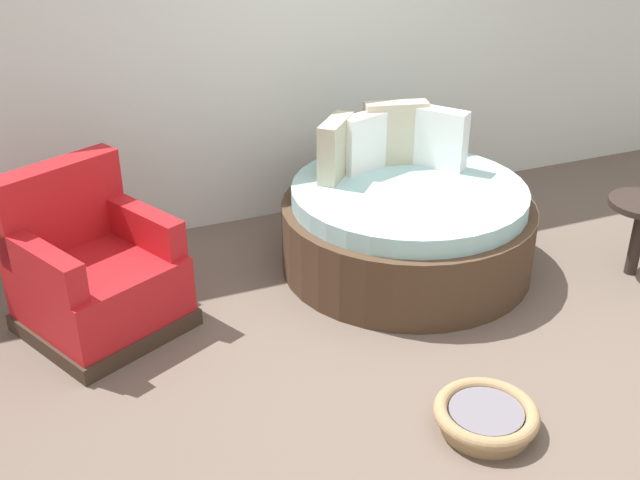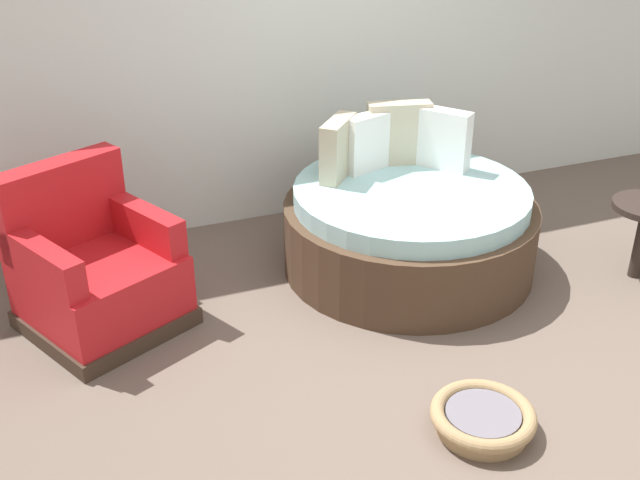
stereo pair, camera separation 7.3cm
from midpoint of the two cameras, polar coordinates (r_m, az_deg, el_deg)
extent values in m
cube|color=#66564C|center=(4.33, 10.32, -9.20)|extent=(8.00, 8.00, 0.02)
cube|color=silver|center=(5.61, -0.46, 15.07)|extent=(8.00, 0.12, 2.67)
cylinder|color=#473323|center=(5.11, 6.95, 0.32)|extent=(1.64, 1.64, 0.46)
cylinder|color=#9ED1D6|center=(4.99, 7.14, 3.26)|extent=(1.51, 1.51, 0.12)
cube|color=white|center=(5.24, 9.26, 7.37)|extent=(0.33, 0.39, 0.40)
cube|color=#BCB293|center=(5.26, 6.19, 7.81)|extent=(0.44, 0.22, 0.42)
cube|color=white|center=(5.16, 4.10, 7.23)|extent=(0.40, 0.23, 0.38)
cube|color=#BCB293|center=(5.02, 1.76, 6.75)|extent=(0.35, 0.37, 0.39)
cube|color=#38281E|center=(4.72, -15.03, -5.51)|extent=(1.07, 1.07, 0.10)
cube|color=red|center=(4.61, -15.36, -3.21)|extent=(1.02, 1.02, 0.34)
cube|color=red|center=(4.66, -18.08, 2.60)|extent=(0.75, 0.48, 0.50)
cube|color=red|center=(4.34, -19.31, -1.57)|extent=(0.41, 0.67, 0.22)
cube|color=red|center=(4.62, -12.50, 1.22)|extent=(0.41, 0.67, 0.22)
cylinder|color=#9E7F56|center=(3.93, 12.35, -13.17)|extent=(0.44, 0.44, 0.06)
torus|color=#9E7F56|center=(3.89, 12.45, -12.45)|extent=(0.51, 0.51, 0.07)
cylinder|color=slate|center=(3.89, 12.43, -12.56)|extent=(0.36, 0.36, 0.05)
camera|label=1|loc=(0.04, -89.52, 0.25)|focal=43.52mm
camera|label=2|loc=(0.04, 90.48, -0.25)|focal=43.52mm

